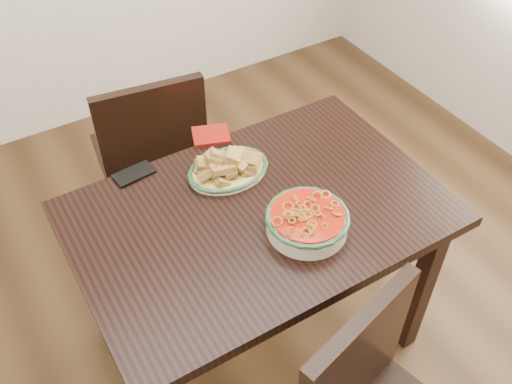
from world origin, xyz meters
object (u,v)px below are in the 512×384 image
dining_table (259,232)px  noodle_bowl (307,219)px  fish_plate (228,163)px  smartphone (134,174)px  chair_far (152,153)px

dining_table → noodle_bowl: (0.08, -0.15, 0.15)m
dining_table → fish_plate: (0.00, 0.20, 0.15)m
fish_plate → noodle_bowl: 0.35m
fish_plate → smartphone: size_ratio=2.07×
fish_plate → smartphone: bearing=151.1°
noodle_bowl → dining_table: bearing=118.5°
noodle_bowl → smartphone: size_ratio=1.93×
dining_table → fish_plate: fish_plate is taller
dining_table → noodle_bowl: bearing=-61.5°
dining_table → fish_plate: size_ratio=4.23×
noodle_bowl → smartphone: 0.61m
dining_table → noodle_bowl: size_ratio=4.53×
chair_far → fish_plate: chair_far is taller
chair_far → smartphone: (-0.19, -0.37, 0.26)m
dining_table → noodle_bowl: 0.22m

